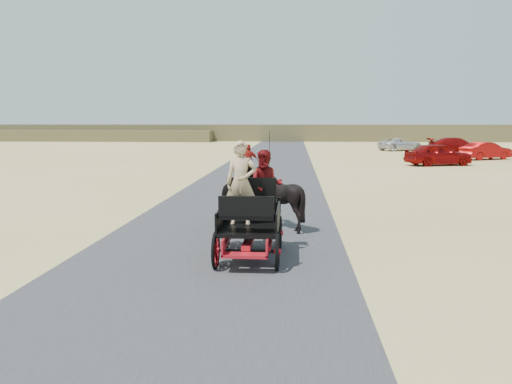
# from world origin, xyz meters

# --- Properties ---
(ground) EXTENTS (140.00, 140.00, 0.00)m
(ground) POSITION_xyz_m (0.00, 0.00, 0.00)
(ground) COLOR tan
(road) EXTENTS (6.00, 140.00, 0.01)m
(road) POSITION_xyz_m (0.00, 0.00, 0.01)
(road) COLOR #38383A
(road) RESTS_ON ground
(ridge_far) EXTENTS (140.00, 6.00, 2.40)m
(ridge_far) POSITION_xyz_m (0.00, 62.00, 1.20)
(ridge_far) COLOR brown
(ridge_far) RESTS_ON ground
(ridge_near) EXTENTS (40.00, 4.00, 1.60)m
(ridge_near) POSITION_xyz_m (-30.00, 58.00, 0.80)
(ridge_near) COLOR brown
(ridge_near) RESTS_ON ground
(carriage) EXTENTS (1.30, 2.40, 0.72)m
(carriage) POSITION_xyz_m (0.87, -1.89, 0.36)
(carriage) COLOR black
(carriage) RESTS_ON ground
(horse_left) EXTENTS (0.91, 2.01, 1.70)m
(horse_left) POSITION_xyz_m (0.32, 1.11, 0.85)
(horse_left) COLOR black
(horse_left) RESTS_ON ground
(horse_right) EXTENTS (1.37, 1.54, 1.70)m
(horse_right) POSITION_xyz_m (1.42, 1.11, 0.85)
(horse_right) COLOR black
(horse_right) RESTS_ON ground
(driver_man) EXTENTS (0.66, 0.43, 1.80)m
(driver_man) POSITION_xyz_m (0.67, -1.84, 1.62)
(driver_man) COLOR tan
(driver_man) RESTS_ON carriage
(passenger_woman) EXTENTS (0.77, 0.60, 1.58)m
(passenger_woman) POSITION_xyz_m (1.17, -1.29, 1.51)
(passenger_woman) COLOR #660C0F
(passenger_woman) RESTS_ON carriage
(pedestrian) EXTENTS (1.02, 0.44, 1.73)m
(pedestrian) POSITION_xyz_m (-0.59, 13.54, 0.86)
(pedestrian) COLOR #A31A12
(pedestrian) RESTS_ON ground
(car_a) EXTENTS (4.68, 2.90, 1.49)m
(car_a) POSITION_xyz_m (11.27, 21.48, 0.74)
(car_a) COLOR maroon
(car_a) RESTS_ON ground
(car_b) EXTENTS (4.26, 3.04, 1.34)m
(car_b) POSITION_xyz_m (16.34, 26.99, 0.67)
(car_b) COLOR maroon
(car_b) RESTS_ON ground
(car_c) EXTENTS (5.14, 2.35, 1.46)m
(car_c) POSITION_xyz_m (16.20, 33.35, 0.73)
(car_c) COLOR maroon
(car_c) RESTS_ON ground
(car_d) EXTENTS (4.94, 3.83, 1.25)m
(car_d) POSITION_xyz_m (12.28, 38.25, 0.62)
(car_d) COLOR silver
(car_d) RESTS_ON ground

